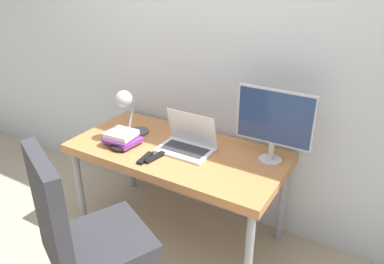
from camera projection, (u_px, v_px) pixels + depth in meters
ground_plane at (151, 260)px, 2.61m from camera, size 12.00×12.00×0.00m
wall_back at (208, 52)px, 2.67m from camera, size 8.00×0.05×2.60m
desk at (177, 157)px, 2.62m from camera, size 1.50×0.73×0.71m
laptop at (187, 143)px, 2.56m from camera, size 0.37×0.25×0.26m
monitor at (274, 121)px, 2.32m from camera, size 0.50×0.15×0.49m
desk_lamp at (127, 105)px, 2.63m from camera, size 0.15×0.27×0.37m
office_chair at (81, 234)px, 1.95m from camera, size 0.66×0.67×1.11m
book_stack at (122, 138)px, 2.63m from camera, size 0.25×0.23×0.10m
tv_remote at (155, 157)px, 2.46m from camera, size 0.07×0.17×0.02m
media_remote at (145, 158)px, 2.45m from camera, size 0.06×0.16×0.02m
game_controller at (119, 147)px, 2.57m from camera, size 0.14×0.09×0.04m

